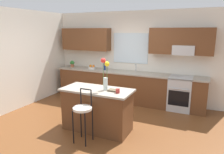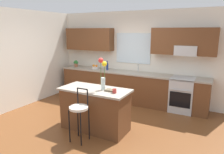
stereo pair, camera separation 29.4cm
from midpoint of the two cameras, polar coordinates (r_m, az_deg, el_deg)
The scene contains 14 objects.
ground_plane at distance 5.03m, azimuth -1.79°, elevation -12.39°, with size 14.00×14.00×0.00m, color brown.
wall_left at distance 6.48m, azimuth -20.57°, elevation 4.97°, with size 0.12×4.60×2.70m, color silver.
back_wall_assembly at distance 6.37m, azimuth 7.36°, elevation 6.95°, with size 5.60×0.50×2.70m.
counter_run at distance 6.31m, azimuth 5.92°, elevation -2.69°, with size 4.56×0.64×0.92m.
sink_faucet at distance 6.23m, azimuth 8.53°, elevation 2.65°, with size 0.02×0.13×0.23m.
oven_range at distance 5.90m, azimuth 20.06°, elevation -4.55°, with size 0.60×0.64×0.92m.
kitchen_island at distance 4.55m, azimuth -2.80°, elevation -8.80°, with size 1.51×0.71×0.92m.
bar_stool_near at distance 4.05m, azimuth -6.99°, elevation -9.07°, with size 0.36×0.36×1.04m.
flower_vase at distance 4.24m, azimuth -0.56°, elevation 1.11°, with size 0.19×0.10×0.67m.
mug_ceramic at distance 4.09m, azimuth 2.74°, elevation -3.87°, with size 0.08×0.08×0.09m, color #A52D28.
cookbook at distance 4.23m, azimuth 1.47°, elevation -3.68°, with size 0.20×0.15×0.03m, color brown.
fruit_bowl_oranges at distance 6.73m, azimuth -3.45°, elevation 2.67°, with size 0.24×0.24×0.13m.
bottle_olive_oil at distance 6.49m, azimuth -0.01°, elevation 2.95°, with size 0.06×0.06×0.29m.
potted_plant_small at distance 7.14m, azimuth -8.73°, elevation 3.81°, with size 0.19×0.13×0.22m.
Camera 2 is at (2.41, -3.88, 2.13)m, focal length 33.26 mm.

